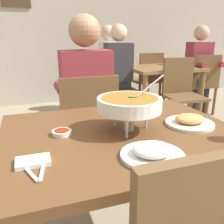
# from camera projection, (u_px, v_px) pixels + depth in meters

# --- Properties ---
(cafe_rear_partition) EXTENTS (10.00, 0.10, 3.00)m
(cafe_rear_partition) POSITION_uv_depth(u_px,v_px,m) (46.00, 14.00, 4.05)
(cafe_rear_partition) COLOR #BCB2A3
(cafe_rear_partition) RESTS_ON ground_plane
(dining_table_main) EXTENTS (1.10, 0.88, 0.74)m
(dining_table_main) POSITION_uv_depth(u_px,v_px,m) (122.00, 153.00, 1.20)
(dining_table_main) COLOR brown
(dining_table_main) RESTS_ON ground_plane
(chair_diner_main) EXTENTS (0.44, 0.44, 0.90)m
(chair_diner_main) POSITION_uv_depth(u_px,v_px,m) (87.00, 125.00, 1.88)
(chair_diner_main) COLOR brown
(chair_diner_main) RESTS_ON ground_plane
(diner_main) EXTENTS (0.40, 0.45, 1.31)m
(diner_main) POSITION_uv_depth(u_px,v_px,m) (85.00, 94.00, 1.84)
(diner_main) COLOR #2D2D38
(diner_main) RESTS_ON ground_plane
(curry_bowl) EXTENTS (0.33, 0.30, 0.26)m
(curry_bowl) POSITION_uv_depth(u_px,v_px,m) (130.00, 104.00, 1.13)
(curry_bowl) COLOR silver
(curry_bowl) RESTS_ON dining_table_main
(rice_plate) EXTENTS (0.24, 0.24, 0.06)m
(rice_plate) POSITION_uv_depth(u_px,v_px,m) (153.00, 153.00, 0.90)
(rice_plate) COLOR white
(rice_plate) RESTS_ON dining_table_main
(appetizer_plate) EXTENTS (0.24, 0.24, 0.06)m
(appetizer_plate) POSITION_uv_depth(u_px,v_px,m) (190.00, 121.00, 1.23)
(appetizer_plate) COLOR white
(appetizer_plate) RESTS_ON dining_table_main
(sauce_dish) EXTENTS (0.09, 0.09, 0.02)m
(sauce_dish) POSITION_uv_depth(u_px,v_px,m) (62.00, 132.00, 1.11)
(sauce_dish) COLOR white
(sauce_dish) RESTS_ON dining_table_main
(napkin_folded) EXTENTS (0.12, 0.08, 0.02)m
(napkin_folded) POSITION_uv_depth(u_px,v_px,m) (33.00, 161.00, 0.87)
(napkin_folded) COLOR white
(napkin_folded) RESTS_ON dining_table_main
(fork_utensil) EXTENTS (0.07, 0.16, 0.01)m
(fork_utensil) POSITION_uv_depth(u_px,v_px,m) (28.00, 170.00, 0.82)
(fork_utensil) COLOR silver
(fork_utensil) RESTS_ON dining_table_main
(spoon_utensil) EXTENTS (0.04, 0.17, 0.01)m
(spoon_utensil) POSITION_uv_depth(u_px,v_px,m) (43.00, 168.00, 0.83)
(spoon_utensil) COLOR silver
(spoon_utensil) RESTS_ON dining_table_main
(dining_table_far) EXTENTS (1.00, 0.80, 0.74)m
(dining_table_far) POSITION_uv_depth(u_px,v_px,m) (162.00, 76.00, 3.54)
(dining_table_far) COLOR brown
(dining_table_far) RESTS_ON ground_plane
(chair_bg_left) EXTENTS (0.49, 0.49, 0.90)m
(chair_bg_left) POSITION_uv_depth(u_px,v_px,m) (202.00, 81.00, 3.66)
(chair_bg_left) COLOR brown
(chair_bg_left) RESTS_ON ground_plane
(chair_bg_middle) EXTENTS (0.46, 0.46, 0.90)m
(chair_bg_middle) POSITION_uv_depth(u_px,v_px,m) (116.00, 83.00, 3.49)
(chair_bg_middle) COLOR brown
(chair_bg_middle) RESTS_ON ground_plane
(chair_bg_right) EXTENTS (0.45, 0.45, 0.90)m
(chair_bg_right) POSITION_uv_depth(u_px,v_px,m) (112.00, 78.00, 3.93)
(chair_bg_right) COLOR brown
(chair_bg_right) RESTS_ON ground_plane
(chair_bg_corner) EXTENTS (0.46, 0.46, 0.90)m
(chair_bg_corner) POSITION_uv_depth(u_px,v_px,m) (148.00, 77.00, 4.03)
(chair_bg_corner) COLOR brown
(chair_bg_corner) RESTS_ON ground_plane
(chair_bg_window) EXTENTS (0.47, 0.47, 0.90)m
(chair_bg_window) POSITION_uv_depth(u_px,v_px,m) (181.00, 90.00, 3.09)
(chair_bg_window) COLOR brown
(chair_bg_window) RESTS_ON ground_plane
(patron_bg_left) EXTENTS (0.40, 0.45, 1.31)m
(patron_bg_left) POSITION_uv_depth(u_px,v_px,m) (200.00, 65.00, 3.67)
(patron_bg_left) COLOR #2D2D38
(patron_bg_left) RESTS_ON ground_plane
(patron_bg_middle) EXTENTS (0.40, 0.45, 1.31)m
(patron_bg_middle) POSITION_uv_depth(u_px,v_px,m) (117.00, 67.00, 3.36)
(patron_bg_middle) COLOR #2D2D38
(patron_bg_middle) RESTS_ON ground_plane
(patron_bg_right) EXTENTS (0.45, 0.40, 1.31)m
(patron_bg_right) POSITION_uv_depth(u_px,v_px,m) (111.00, 63.00, 3.81)
(patron_bg_right) COLOR #2D2D38
(patron_bg_right) RESTS_ON ground_plane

